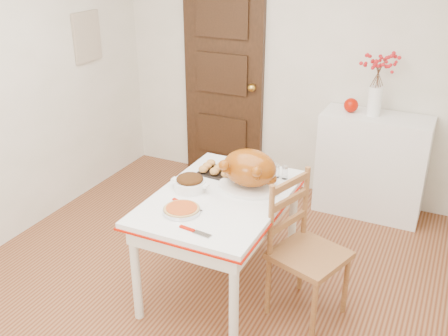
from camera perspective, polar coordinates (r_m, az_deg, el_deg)
The scene contains 17 objects.
floor at distance 3.83m, azimuth -3.40°, elevation -13.77°, with size 3.50×4.00×0.00m, color #5E2812.
wall_back at distance 4.97m, azimuth 7.55°, elevation 11.32°, with size 3.50×0.00×2.50m, color silver.
door_back at distance 5.25m, azimuth -0.05°, elevation 9.76°, with size 0.85×0.06×2.06m, color black.
photo_board at distance 5.06m, azimuth -14.91°, elevation 13.86°, with size 0.03×0.35×0.45m, color beige.
sideboard at distance 4.83m, azimuth 15.99°, elevation 0.31°, with size 0.93×0.42×0.93m, color white.
kitchen_table at distance 3.69m, azimuth -0.34°, elevation -8.16°, with size 0.86×1.26×0.75m, color white, non-canonical shape.
chair_oak at distance 3.43m, azimuth 9.44°, elevation -9.16°, with size 0.43×0.43×0.97m, color olive, non-canonical shape.
berry_vase at distance 4.59m, azimuth 16.51°, elevation 8.73°, with size 0.27×0.27×0.53m, color white, non-canonical shape.
apple at distance 4.68m, azimuth 13.86°, elevation 6.75°, with size 0.13×0.13×0.13m, color #A70E00.
turkey_platter at distance 3.54m, azimuth 2.82°, elevation -0.22°, with size 0.44×0.35×0.28m, color #81350E, non-canonical shape.
pumpkin_pie at distance 3.29m, azimuth -4.71°, elevation -4.56°, with size 0.24×0.24×0.05m, color #B34417.
stuffing_dish at distance 3.56m, azimuth -3.80°, elevation -1.63°, with size 0.28×0.22×0.11m, color #3A1D09, non-canonical shape.
rolls_tray at distance 3.79m, azimuth -0.64°, elevation -0.13°, with size 0.26×0.21×0.07m, color #C88A41, non-canonical shape.
pie_server at distance 3.09m, azimuth -3.24°, elevation -6.99°, with size 0.22×0.06×0.01m, color silver, non-canonical shape.
carving_knife at distance 3.37m, azimuth -4.15°, elevation -4.10°, with size 0.26×0.06×0.01m, color silver, non-canonical shape.
drinking_glass at distance 3.89m, azimuth 4.32°, elevation 0.67°, with size 0.06×0.06×0.10m, color white.
shaker_pair at distance 3.74m, azimuth 6.29°, elevation -0.39°, with size 0.10×0.04×0.10m, color white, non-canonical shape.
Camera 1 is at (1.49, -2.61, 2.37)m, focal length 41.36 mm.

